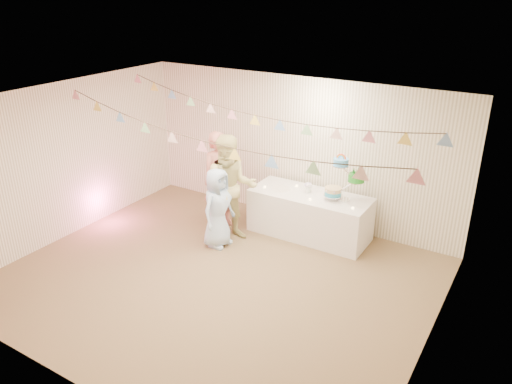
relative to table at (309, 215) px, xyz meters
The scene contains 23 objects.
floor 2.09m from the table, 105.66° to the right, with size 6.00×6.00×0.00m, color brown.
ceiling 3.02m from the table, 105.66° to the right, with size 6.00×6.00×0.00m, color white.
back_wall 1.19m from the table, 136.44° to the left, with size 6.00×6.00×0.00m, color white.
front_wall 4.60m from the table, 97.05° to the right, with size 6.00×6.00×0.00m, color white.
left_wall 4.17m from the table, 150.95° to the right, with size 5.00×5.00×0.00m, color white.
right_wall 3.28m from the table, 38.89° to the right, with size 5.00×5.00×0.00m, color white.
table is the anchor object (origin of this frame).
cake_stand 0.92m from the table, ahead, with size 0.66×0.39×0.74m, color silver, non-canonical shape.
cake_bottom 0.61m from the table, ahead, with size 0.31×0.31×0.15m, color #299AC0, non-canonical shape.
cake_middle 1.04m from the table, 10.86° to the left, with size 0.27×0.27×0.22m, color #1E8A1F, non-canonical shape.
cake_top_tier 1.11m from the table, ahead, with size 0.25×0.25×0.19m, color #4BA6ED, non-canonical shape.
platter 0.65m from the table, behind, with size 0.33×0.33×0.02m, color white.
posy 0.46m from the table, 144.48° to the left, with size 0.15×0.15×0.17m, color white, non-canonical shape.
person_adult_a 1.65m from the table, 162.40° to the right, with size 0.63×0.41×1.73m, color #C17365.
person_adult_b 1.44m from the table, 143.47° to the right, with size 0.88×0.69×1.82m, color #D4CA82.
person_child 1.60m from the table, 135.80° to the right, with size 0.66×0.43×1.34m, color #B2D5FD.
bunting_back 2.22m from the table, 122.34° to the right, with size 5.60×1.10×0.40m, color pink, non-canonical shape.
bunting_front 2.96m from the table, 104.28° to the right, with size 5.60×0.90×0.36m, color #72A5E5, non-canonical shape.
tealight_0 0.91m from the table, 169.38° to the right, with size 0.04×0.04×0.03m, color #FFD88C.
tealight_1 0.56m from the table, 152.78° to the left, with size 0.04×0.04×0.03m, color #FFD88C.
tealight_2 0.46m from the table, 65.56° to the right, with size 0.04×0.04×0.03m, color #FFD88C.
tealight_3 0.57m from the table, 32.15° to the left, with size 0.04×0.04×0.03m, color #FFD88C.
tealight_4 0.93m from the table, 12.38° to the right, with size 0.04×0.04×0.03m, color #FFD88C.
Camera 1 is at (3.77, -5.05, 4.06)m, focal length 35.00 mm.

